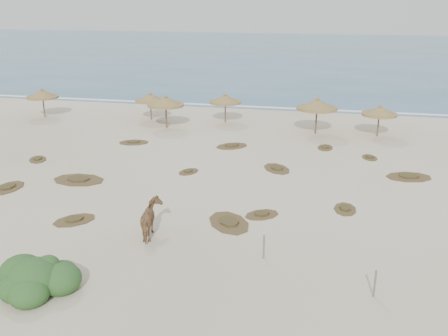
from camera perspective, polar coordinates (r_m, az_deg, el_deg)
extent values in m
plane|color=beige|center=(24.62, -3.49, -5.69)|extent=(160.00, 160.00, 0.00)
cube|color=#265A74|center=(97.23, 8.61, 12.85)|extent=(200.00, 100.00, 0.01)
cube|color=silver|center=(48.98, 4.65, 6.92)|extent=(70.00, 0.60, 0.01)
cylinder|color=brown|center=(47.54, -19.91, 6.68)|extent=(0.11, 0.11, 1.97)
cylinder|color=olive|center=(47.39, -20.02, 7.64)|extent=(3.11, 3.11, 0.17)
cone|color=olive|center=(47.34, -20.06, 8.00)|extent=(3.01, 3.01, 0.70)
cone|color=olive|center=(47.26, -20.12, 8.50)|extent=(0.34, 0.34, 0.21)
cylinder|color=brown|center=(44.20, -8.36, 6.67)|extent=(0.11, 0.11, 1.84)
cylinder|color=olive|center=(44.05, -8.41, 7.64)|extent=(3.13, 3.13, 0.16)
cone|color=olive|center=(43.99, -8.42, 8.00)|extent=(3.02, 3.02, 0.66)
cone|color=olive|center=(43.92, -8.45, 8.51)|extent=(0.32, 0.32, 0.19)
cylinder|color=brown|center=(41.16, -6.63, 5.99)|extent=(0.12, 0.12, 2.09)
cylinder|color=olive|center=(40.98, -6.67, 7.17)|extent=(3.55, 3.55, 0.18)
cone|color=olive|center=(40.91, -6.69, 7.62)|extent=(3.43, 3.43, 0.75)
cone|color=olive|center=(40.82, -6.72, 8.24)|extent=(0.36, 0.36, 0.22)
cylinder|color=brown|center=(42.80, 0.14, 6.51)|extent=(0.11, 0.11, 1.91)
cylinder|color=olive|center=(42.63, 0.14, 7.55)|extent=(3.26, 3.26, 0.16)
cone|color=olive|center=(42.57, 0.14, 7.94)|extent=(3.15, 3.15, 0.68)
cone|color=olive|center=(42.49, 0.14, 8.48)|extent=(0.33, 0.33, 0.20)
cylinder|color=brown|center=(39.79, 10.49, 5.44)|extent=(0.13, 0.13, 2.22)
cylinder|color=olive|center=(39.58, 10.57, 6.73)|extent=(3.66, 3.66, 0.19)
cone|color=olive|center=(39.51, 10.60, 7.23)|extent=(3.54, 3.54, 0.79)
cone|color=olive|center=(39.42, 10.64, 7.90)|extent=(0.38, 0.38, 0.23)
cylinder|color=brown|center=(40.19, 17.21, 4.80)|extent=(0.11, 0.11, 1.90)
cylinder|color=olive|center=(40.02, 17.32, 5.89)|extent=(2.89, 2.89, 0.16)
cone|color=olive|center=(39.95, 17.37, 6.30)|extent=(2.80, 2.80, 0.68)
cone|color=olive|center=(39.87, 17.42, 6.87)|extent=(0.33, 0.33, 0.20)
imported|color=brown|center=(22.64, -8.28, -5.85)|extent=(1.35, 2.14, 1.67)
cylinder|color=#6E6453|center=(20.85, 4.57, -8.96)|extent=(0.09, 0.09, 1.05)
cylinder|color=#6E6453|center=(19.14, 16.86, -12.54)|extent=(0.08, 0.08, 1.07)
ellipsoid|color=#345C27|center=(19.92, -20.86, -11.70)|extent=(1.94, 1.94, 1.45)
ellipsoid|color=#345C27|center=(19.75, -18.19, -11.98)|extent=(1.55, 1.55, 1.16)
ellipsoid|color=#345C27|center=(20.61, -22.12, -10.93)|extent=(1.65, 1.65, 1.24)
ellipsoid|color=#345C27|center=(19.42, -21.39, -13.12)|extent=(1.45, 1.45, 1.09)
ellipsoid|color=#345C27|center=(19.86, -22.52, -12.57)|extent=(1.36, 1.36, 1.02)
ellipsoid|color=#345C27|center=(20.36, -18.07, -11.28)|extent=(1.16, 1.16, 0.87)
ellipsoid|color=#345C27|center=(19.95, -19.52, -10.34)|extent=(0.87, 0.87, 0.65)
ellipsoid|color=#345C27|center=(19.95, -21.56, -10.46)|extent=(0.78, 0.78, 0.58)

